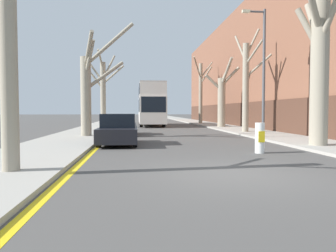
{
  "coord_description": "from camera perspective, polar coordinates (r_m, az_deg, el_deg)",
  "views": [
    {
      "loc": [
        -2.5,
        -8.08,
        1.61
      ],
      "look_at": [
        0.56,
        22.57,
        0.2
      ],
      "focal_mm": 35.0,
      "sensor_mm": 36.0,
      "label": 1
    }
  ],
  "objects": [
    {
      "name": "ground_plane",
      "position": [
        8.61,
        11.4,
        -8.22
      ],
      "size": [
        300.0,
        300.0,
        0.0
      ],
      "primitive_type": "plane",
      "color": "#4C4947"
    },
    {
      "name": "sidewalk_left",
      "position": [
        58.21,
        -9.25,
        1.06
      ],
      "size": [
        3.47,
        120.0,
        0.12
      ],
      "primitive_type": "cube",
      "color": "#A39E93",
      "rests_on": "ground"
    },
    {
      "name": "sidewalk_right",
      "position": [
        58.73,
        2.74,
        1.11
      ],
      "size": [
        3.47,
        120.0,
        0.12
      ],
      "primitive_type": "cube",
      "color": "#A39E93",
      "rests_on": "ground"
    },
    {
      "name": "building_facade_right",
      "position": [
        39.88,
        17.18,
        8.9
      ],
      "size": [
        10.08,
        46.9,
        12.13
      ],
      "color": "brown",
      "rests_on": "ground"
    },
    {
      "name": "kerb_line_stripe",
      "position": [
        58.13,
        -7.37,
        1.02
      ],
      "size": [
        0.24,
        120.0,
        0.01
      ],
      "primitive_type": "cube",
      "color": "yellow",
      "rests_on": "ground"
    },
    {
      "name": "street_tree_left_0",
      "position": [
        9.18,
        -26.45,
        11.49
      ],
      "size": [
        2.04,
        2.56,
        6.69
      ],
      "color": "gray",
      "rests_on": "ground"
    },
    {
      "name": "street_tree_left_1",
      "position": [
        20.39,
        -13.58,
        6.43
      ],
      "size": [
        3.22,
        3.51,
        6.97
      ],
      "color": "gray",
      "rests_on": "ground"
    },
    {
      "name": "street_tree_left_2",
      "position": [
        32.32,
        -11.29,
        6.17
      ],
      "size": [
        4.1,
        2.03,
        7.33
      ],
      "color": "gray",
      "rests_on": "ground"
    },
    {
      "name": "street_tree_right_0",
      "position": [
        15.83,
        24.81,
        11.37
      ],
      "size": [
        2.34,
        2.95,
        8.67
      ],
      "color": "gray",
      "rests_on": "ground"
    },
    {
      "name": "street_tree_right_1",
      "position": [
        24.51,
        13.51,
        7.28
      ],
      "size": [
        2.16,
        3.09,
        7.59
      ],
      "color": "gray",
      "rests_on": "ground"
    },
    {
      "name": "street_tree_right_2",
      "position": [
        31.66,
        9.4,
        4.87
      ],
      "size": [
        3.15,
        2.63,
        6.45
      ],
      "color": "gray",
      "rests_on": "ground"
    },
    {
      "name": "street_tree_right_3",
      "position": [
        40.52,
        5.74,
        6.16
      ],
      "size": [
        3.08,
        4.21,
        7.86
      ],
      "color": "gray",
      "rests_on": "ground"
    },
    {
      "name": "double_decker_bus",
      "position": [
        35.91,
        -2.98,
        4.1
      ],
      "size": [
        2.63,
        10.44,
        4.48
      ],
      "color": "silver",
      "rests_on": "ground"
    },
    {
      "name": "parked_car_0",
      "position": [
        15.91,
        -8.65,
        -0.72
      ],
      "size": [
        1.81,
        4.06,
        1.48
      ],
      "color": "black",
      "rests_on": "ground"
    },
    {
      "name": "parked_car_1",
      "position": [
        22.37,
        -7.8,
        0.06
      ],
      "size": [
        1.74,
        4.35,
        1.3
      ],
      "color": "black",
      "rests_on": "ground"
    },
    {
      "name": "lamp_post",
      "position": [
        19.92,
        16.08,
        9.92
      ],
      "size": [
        1.4,
        0.2,
        7.44
      ],
      "color": "#4C4F54",
      "rests_on": "ground"
    },
    {
      "name": "traffic_bollard",
      "position": [
        12.99,
        15.7,
        -2.01
      ],
      "size": [
        0.36,
        0.37,
        1.17
      ],
      "color": "white",
      "rests_on": "ground"
    }
  ]
}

